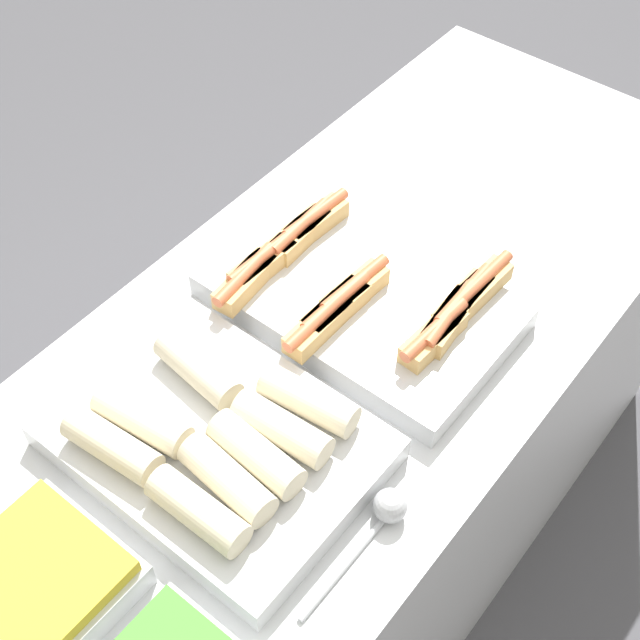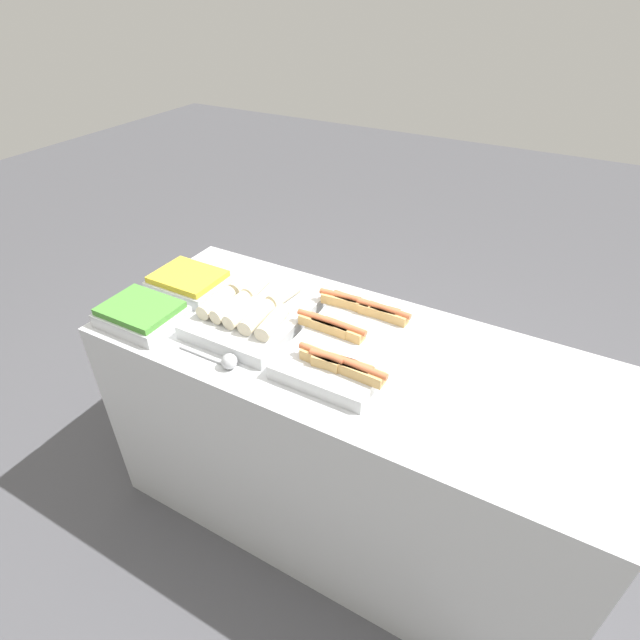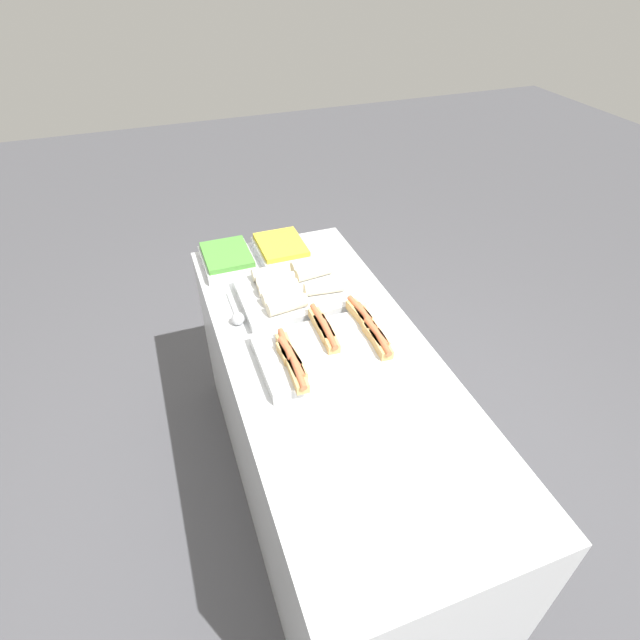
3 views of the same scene
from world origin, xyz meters
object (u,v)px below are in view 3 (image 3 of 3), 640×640
Objects in this scene: tray_hotdogs at (331,347)px; serving_spoon_near at (237,317)px; tray_wraps at (297,290)px; tray_side_front at (227,259)px; tray_side_back at (281,249)px.

tray_hotdogs reaches higher than serving_spoon_near.
tray_hotdogs is 0.42m from serving_spoon_near.
tray_side_front is at bearing -147.69° from tray_wraps.
tray_hotdogs is 0.73m from tray_side_back.
serving_spoon_near is (-0.31, -0.28, -0.01)m from tray_hotdogs.
serving_spoon_near is at bearing -138.00° from tray_hotdogs.
tray_side_back is at bearing 143.91° from serving_spoon_near.
tray_side_front is (-0.73, -0.23, -0.00)m from tray_hotdogs.
tray_wraps reaches higher than tray_side_front.
tray_side_front and tray_side_back have the same top height.
tray_wraps is at bearing -5.76° from tray_side_back.
tray_side_front is at bearing -90.00° from tray_side_back.
serving_spoon_near is at bearing -75.42° from tray_wraps.
tray_wraps is 2.05× the size of serving_spoon_near.
tray_hotdogs reaches higher than tray_side_back.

